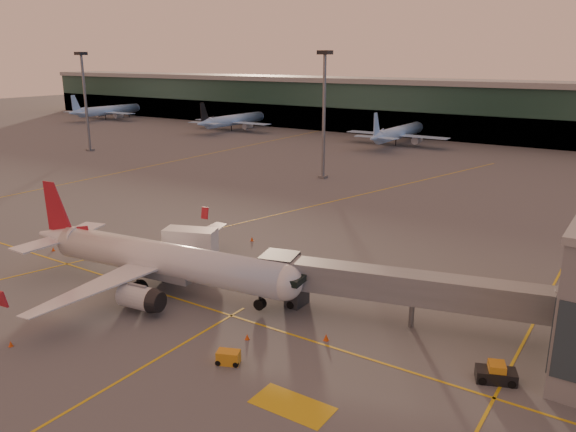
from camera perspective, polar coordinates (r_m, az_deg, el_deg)
The scene contains 16 objects.
ground at distance 55.83m, azimuth -13.15°, elevation -10.46°, with size 600.00×600.00×0.00m, color #4C4F54.
taxi_markings at distance 93.23m, azimuth 3.67°, elevation 0.69°, with size 100.12×173.00×0.01m.
terminal at distance 180.06m, azimuth 21.77°, elevation 9.79°, with size 400.00×20.00×17.60m.
mast_west_far at distance 159.50m, azimuth -19.94°, elevation 11.53°, with size 2.40×2.40×25.60m.
mast_west_near at distance 115.35m, azimuth 3.69°, elevation 11.11°, with size 2.40×2.40×25.60m.
distant_aircraft_row at distance 178.56m, azimuth 2.54°, elevation 8.01°, with size 225.00×34.00×13.00m.
main_airplane at distance 61.88m, azimuth -13.09°, elevation -4.35°, with size 34.81×31.48×10.51m.
jet_bridge at distance 53.33m, azimuth 14.13°, elevation -7.45°, with size 30.77×10.51×5.41m.
catering_truck at distance 67.85m, azimuth -9.80°, elevation -2.99°, with size 6.69×4.67×4.77m.
gpu_cart at distance 47.82m, azimuth -6.08°, elevation -14.10°, with size 2.21×1.80×1.12m.
pushback_tug at distance 48.07m, azimuth 20.39°, elevation -14.81°, with size 3.41×2.61×1.56m.
cone_nose at distance 51.22m, azimuth 3.89°, elevation -12.20°, with size 0.49×0.49×0.62m.
cone_tail at distance 79.28m, azimuth -22.75°, elevation -3.12°, with size 0.42×0.42×0.53m.
cone_wing_right at distance 55.72m, azimuth -26.34°, elevation -11.56°, with size 0.41×0.41×0.52m.
cone_wing_left at distance 77.19m, azimuth -3.68°, elevation -2.34°, with size 0.47×0.47×0.60m.
cone_fwd at distance 51.41m, azimuth -4.17°, elevation -12.15°, with size 0.41×0.41×0.53m.
Camera 1 is at (37.27, -33.67, 24.36)m, focal length 35.00 mm.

